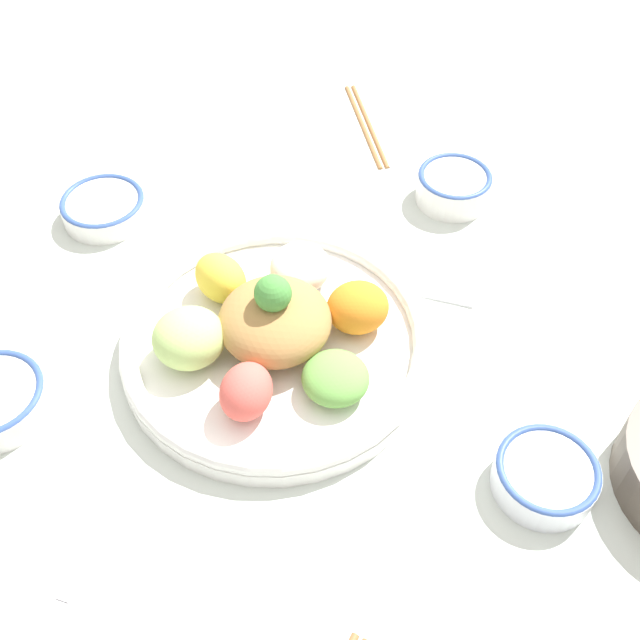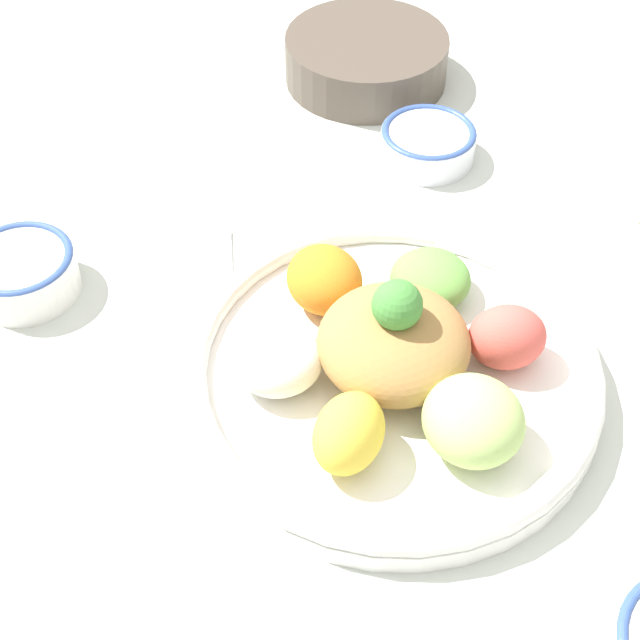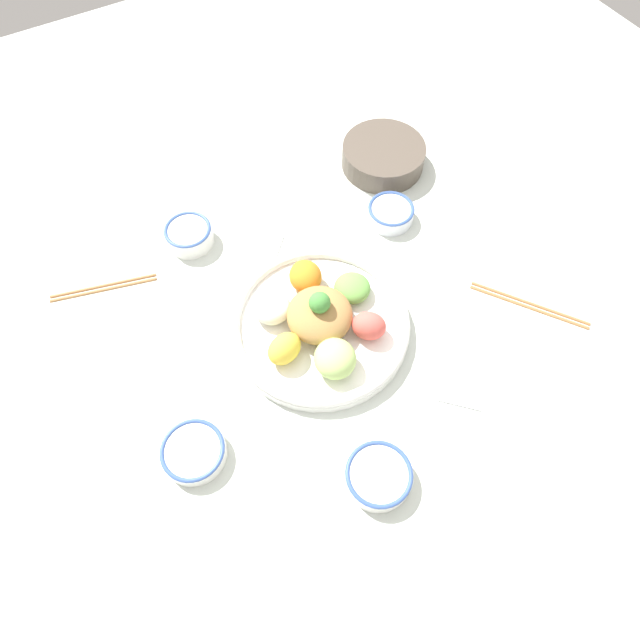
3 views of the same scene
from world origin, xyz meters
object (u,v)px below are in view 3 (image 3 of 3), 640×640
Objects in this scene: sauce_bowl_red at (378,476)px; sauce_bowl_dark at (189,235)px; serving_spoon_main at (484,408)px; chopsticks_pair_far at (529,304)px; rice_bowl_blue at (391,213)px; side_serving_bowl at (383,155)px; rice_bowl_plain at (194,452)px; salad_platter at (319,322)px; chopsticks_pair_near at (103,287)px; serving_spoon_extra at (281,235)px.

sauce_bowl_red is 0.60m from sauce_bowl_dark.
sauce_bowl_dark is 0.66m from serving_spoon_main.
sauce_bowl_red is 0.55× the size of chopsticks_pair_far.
rice_bowl_blue reaches higher than chopsticks_pair_far.
chopsticks_pair_far reaches higher than serving_spoon_main.
sauce_bowl_dark reaches higher than serving_spoon_main.
side_serving_bowl is 0.46m from chopsticks_pair_far.
side_serving_bowl reaches higher than rice_bowl_plain.
serving_spoon_main is at bearing -58.79° from salad_platter.
chopsticks_pair_near is at bearing 93.63° from rice_bowl_plain.
salad_platter reaches higher than chopsticks_pair_near.
sauce_bowl_dark reaches higher than chopsticks_pair_far.
sauce_bowl_red is 0.53m from serving_spoon_extra.
serving_spoon_main is (0.30, -0.59, -0.02)m from sauce_bowl_dark.
rice_bowl_blue is at bearing -177.85° from chopsticks_pair_near.
side_serving_bowl is at bearing 56.18° from sauce_bowl_red.
rice_bowl_blue is at bearing 54.33° from sauce_bowl_red.
chopsticks_pair_far is (0.67, -0.05, -0.01)m from rice_bowl_plain.
sauce_bowl_dark is 0.47× the size of chopsticks_pair_near.
chopsticks_pair_far is at bearing 16.85° from sauce_bowl_red.
serving_spoon_extra is at bearing 44.90° from rice_bowl_plain.
side_serving_bowl is at bearing 149.01° from chopsticks_pair_far.
rice_bowl_plain is 0.98× the size of serving_spoon_main.
side_serving_bowl reaches higher than sauce_bowl_red.
sauce_bowl_red is at bearing 46.73° from serving_spoon_main.
salad_platter is 0.29m from sauce_bowl_red.
serving_spoon_extra is at bearing -25.20° from sauce_bowl_dark.
rice_bowl_blue reaches higher than chopsticks_pair_near.
rice_bowl_plain is at bearing 24.11° from serving_spoon_main.
chopsticks_pair_near is (-0.03, 0.39, -0.01)m from rice_bowl_plain.
serving_spoon_main is at bearing -20.59° from rice_bowl_plain.
chopsticks_pair_far is at bearing -84.96° from side_serving_bowl.
sauce_bowl_dark is 0.19m from serving_spoon_extra.
serving_spoon_extra is (0.10, 0.52, -0.02)m from sauce_bowl_red.
chopsticks_pair_near and chopsticks_pair_far have the same top height.
serving_spoon_main is 0.53m from serving_spoon_extra.
chopsticks_pair_near is (-0.58, 0.13, -0.02)m from rice_bowl_blue.
sauce_bowl_dark is 0.46m from side_serving_bowl.
salad_platter is 1.70× the size of chopsticks_pair_far.
serving_spoon_extra is (0.17, -0.08, -0.02)m from sauce_bowl_dark.
sauce_bowl_red is at bearing -109.18° from chopsticks_pair_far.
serving_spoon_main is (0.49, -0.57, -0.00)m from chopsticks_pair_near.
salad_platter is 1.65× the size of chopsticks_pair_near.
sauce_bowl_red is at bearing -83.30° from sauce_bowl_dark.
rice_bowl_blue is at bearing 115.00° from serving_spoon_extra.
rice_bowl_plain is 0.94× the size of serving_spoon_extra.
serving_spoon_extra is at bearing 79.86° from salad_platter.
rice_bowl_plain is (-0.56, -0.26, -0.00)m from rice_bowl_blue.
rice_bowl_plain is 0.54× the size of chopsticks_pair_far.
salad_platter is 0.31m from rice_bowl_plain.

